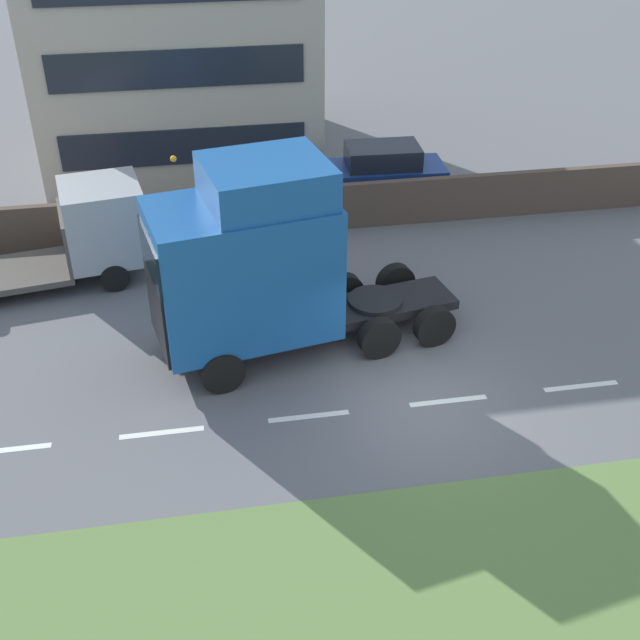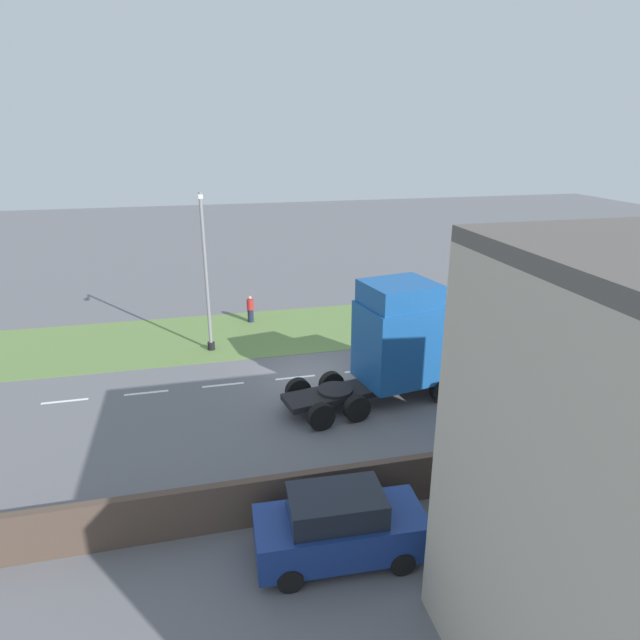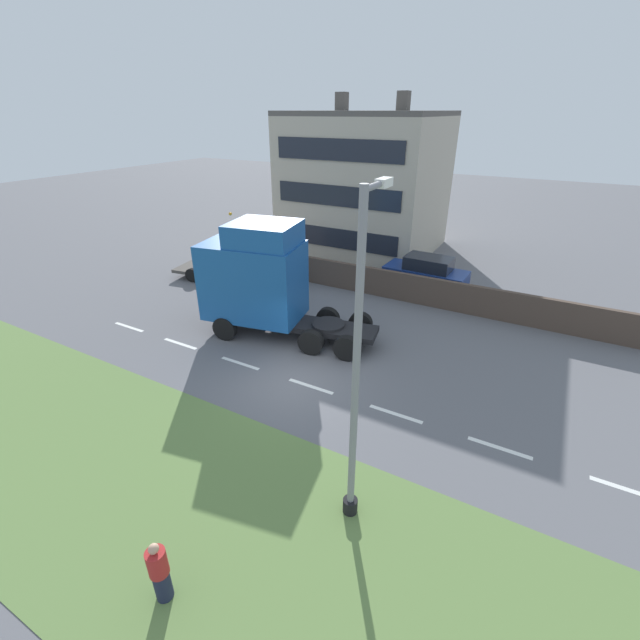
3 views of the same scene
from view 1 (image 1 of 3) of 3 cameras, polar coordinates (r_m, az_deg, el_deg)
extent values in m
plane|color=slate|center=(18.26, 7.00, -5.96)|extent=(120.00, 120.00, 0.00)
cube|color=#607F42|center=(14.39, 13.90, -20.81)|extent=(7.00, 44.00, 0.01)
cube|color=white|center=(19.60, 18.06, -4.49)|extent=(0.16, 1.80, 0.00)
cube|color=white|center=(18.44, 9.11, -5.70)|extent=(0.16, 1.80, 0.00)
cube|color=white|center=(17.79, -0.81, -6.86)|extent=(0.16, 1.80, 0.00)
cube|color=white|center=(17.71, -11.18, -7.86)|extent=(0.16, 1.80, 0.00)
cube|color=white|center=(18.20, -21.37, -8.59)|extent=(0.16, 1.80, 0.00)
cube|color=#4C3D33|center=(25.32, 1.57, 8.07)|extent=(0.25, 24.00, 1.47)
cube|color=#B7AD99|center=(31.09, -10.31, 19.29)|extent=(8.58, 9.50, 8.57)
cube|color=#1E232D|center=(27.69, -9.60, 12.07)|extent=(0.08, 8.07, 1.20)
cube|color=#1E232D|center=(26.90, -10.12, 17.18)|extent=(0.08, 8.07, 1.20)
cube|color=black|center=(19.76, -0.53, 0.08)|extent=(2.70, 7.55, 0.24)
cube|color=#195199|center=(18.45, -5.45, 3.62)|extent=(3.19, 4.47, 3.23)
cube|color=black|center=(18.48, -11.52, 0.54)|extent=(2.08, 0.45, 1.81)
cube|color=black|center=(17.78, -12.02, 4.41)|extent=(2.21, 0.47, 1.03)
cube|color=#195199|center=(17.68, -3.87, 9.80)|extent=(2.80, 3.04, 0.90)
sphere|color=orange|center=(17.72, -10.39, 11.21)|extent=(0.14, 0.14, 0.14)
cylinder|color=black|center=(20.20, 3.93, 1.40)|extent=(1.59, 1.59, 0.12)
cylinder|color=black|center=(18.36, -6.97, -3.66)|extent=(0.51, 1.08, 1.04)
cylinder|color=black|center=(20.20, -8.58, -0.02)|extent=(0.51, 1.08, 1.04)
cylinder|color=black|center=(19.38, 4.24, -1.28)|extent=(0.51, 1.08, 1.04)
cylinder|color=black|center=(21.14, 1.73, 1.99)|extent=(0.51, 1.08, 1.04)
cylinder|color=black|center=(19.96, 8.14, -0.43)|extent=(0.51, 1.08, 1.04)
cylinder|color=black|center=(21.67, 5.38, 2.69)|extent=(0.51, 1.08, 1.04)
cube|color=#999EA3|center=(23.04, -15.11, 6.80)|extent=(2.41, 2.42, 2.16)
cube|color=black|center=(22.93, -12.60, 8.23)|extent=(1.83, 0.34, 0.78)
cube|color=#4C4742|center=(23.17, -17.70, 5.60)|extent=(2.09, 0.44, 1.51)
cylinder|color=black|center=(24.47, -14.94, 5.09)|extent=(0.37, 0.83, 0.80)
cylinder|color=black|center=(22.75, -14.40, 2.95)|extent=(0.37, 0.83, 0.80)
cube|color=navy|center=(27.16, 4.19, 9.90)|extent=(1.96, 4.40, 1.02)
cube|color=black|center=(26.86, 4.49, 11.57)|extent=(1.61, 2.44, 0.68)
cylinder|color=black|center=(26.36, 1.46, 8.13)|extent=(0.23, 0.65, 0.64)
cylinder|color=black|center=(27.87, 0.94, 9.57)|extent=(0.23, 0.65, 0.64)
cylinder|color=black|center=(26.90, 7.46, 8.39)|extent=(0.23, 0.65, 0.64)
cylinder|color=black|center=(28.39, 6.65, 9.80)|extent=(0.23, 0.65, 0.64)
camera|label=2|loc=(36.02, 5.88, 31.43)|focal=30.00mm
camera|label=3|loc=(12.26, 65.07, 1.65)|focal=24.00mm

